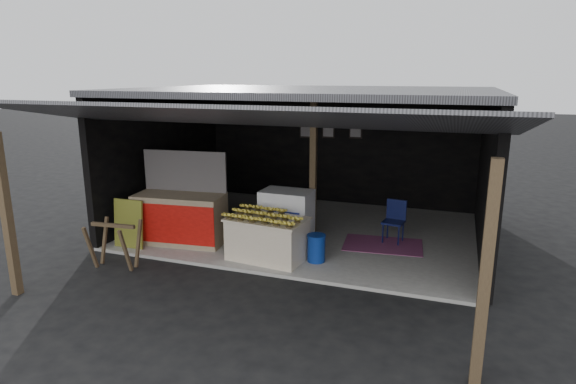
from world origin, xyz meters
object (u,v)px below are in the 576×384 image
at_px(neighbor_stall, 180,216).
at_px(sawhorse, 114,240).
at_px(banana_table, 267,238).
at_px(white_crate, 287,217).
at_px(plastic_chair, 395,217).
at_px(water_barrel, 316,249).

xyz_separation_m(neighbor_stall, sawhorse, (-0.44, -1.42, -0.08)).
relative_size(banana_table, white_crate, 1.38).
bearing_deg(neighbor_stall, plastic_chair, 13.94).
height_order(banana_table, neighbor_stall, neighbor_stall).
relative_size(sawhorse, water_barrel, 1.78).
xyz_separation_m(white_crate, neighbor_stall, (-2.00, -0.61, -0.00)).
distance_m(white_crate, plastic_chair, 2.14).
bearing_deg(white_crate, plastic_chair, 24.86).
height_order(banana_table, water_barrel, banana_table).
bearing_deg(white_crate, banana_table, -92.54).
xyz_separation_m(white_crate, water_barrel, (0.80, -0.69, -0.30)).
distance_m(neighbor_stall, plastic_chair, 4.22).
bearing_deg(banana_table, white_crate, 92.37).
bearing_deg(sawhorse, neighbor_stall, 67.04).
distance_m(white_crate, neighbor_stall, 2.09).
bearing_deg(neighbor_stall, sawhorse, -113.52).
xyz_separation_m(sawhorse, water_barrel, (3.24, 1.34, -0.22)).
bearing_deg(sawhorse, white_crate, 33.94).
relative_size(neighbor_stall, sawhorse, 2.19).
distance_m(neighbor_stall, water_barrel, 2.82).
bearing_deg(sawhorse, plastic_chair, 27.43).
bearing_deg(water_barrel, banana_table, -168.59).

